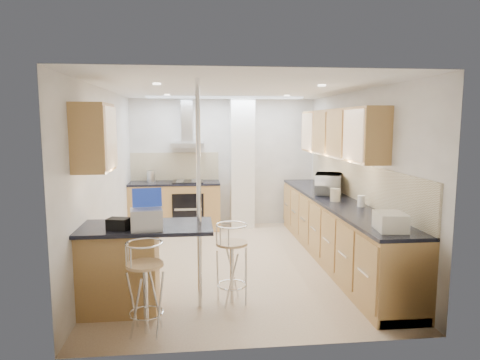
{
  "coord_description": "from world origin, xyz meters",
  "views": [
    {
      "loc": [
        -0.57,
        -6.02,
        2.04
      ],
      "look_at": [
        0.1,
        0.2,
        1.2
      ],
      "focal_mm": 32.0,
      "sensor_mm": 36.0,
      "label": 1
    }
  ],
  "objects": [
    {
      "name": "ground",
      "position": [
        0.0,
        0.0,
        0.0
      ],
      "size": [
        4.8,
        4.8,
        0.0
      ],
      "primitive_type": "plane",
      "color": "tan",
      "rests_on": "ground"
    },
    {
      "name": "room_shell",
      "position": [
        0.32,
        0.38,
        1.54
      ],
      "size": [
        3.64,
        4.84,
        2.51
      ],
      "color": "beige",
      "rests_on": "ground"
    },
    {
      "name": "right_counter",
      "position": [
        1.5,
        0.0,
        0.46
      ],
      "size": [
        0.63,
        4.4,
        0.92
      ],
      "color": "tan",
      "rests_on": "ground"
    },
    {
      "name": "back_counter",
      "position": [
        -0.95,
        2.1,
        0.46
      ],
      "size": [
        1.7,
        0.63,
        0.92
      ],
      "color": "tan",
      "rests_on": "ground"
    },
    {
      "name": "peninsula",
      "position": [
        -1.12,
        -1.45,
        0.48
      ],
      "size": [
        1.47,
        0.72,
        0.94
      ],
      "color": "tan",
      "rests_on": "ground"
    },
    {
      "name": "microwave",
      "position": [
        1.52,
        0.45,
        1.08
      ],
      "size": [
        0.57,
        0.68,
        0.32
      ],
      "primitive_type": "imported",
      "rotation": [
        0.0,
        0.0,
        1.22
      ],
      "color": "white",
      "rests_on": "right_counter"
    },
    {
      "name": "laptop",
      "position": [
        -1.07,
        -1.64,
        1.05
      ],
      "size": [
        0.35,
        0.28,
        0.22
      ],
      "primitive_type": "cube",
      "rotation": [
        0.0,
        0.0,
        0.14
      ],
      "color": "#A0A3A7",
      "rests_on": "peninsula"
    },
    {
      "name": "bag",
      "position": [
        -1.36,
        -1.58,
        1.0
      ],
      "size": [
        0.25,
        0.21,
        0.12
      ],
      "primitive_type": "cube",
      "rotation": [
        0.0,
        0.0,
        -0.27
      ],
      "color": "black",
      "rests_on": "peninsula"
    },
    {
      "name": "bar_stool_near",
      "position": [
        -1.06,
        -2.01,
        0.46
      ],
      "size": [
        0.46,
        0.46,
        0.92
      ],
      "primitive_type": null,
      "rotation": [
        0.0,
        0.0,
        0.27
      ],
      "color": "tan",
      "rests_on": "ground"
    },
    {
      "name": "bar_stool_end",
      "position": [
        -0.17,
        -1.38,
        0.46
      ],
      "size": [
        0.53,
        0.53,
        0.92
      ],
      "primitive_type": null,
      "rotation": [
        0.0,
        0.0,
        0.66
      ],
      "color": "tan",
      "rests_on": "ground"
    },
    {
      "name": "jar_a",
      "position": [
        1.65,
        1.01,
        1.01
      ],
      "size": [
        0.14,
        0.14,
        0.18
      ],
      "primitive_type": "cylinder",
      "rotation": [
        0.0,
        0.0,
        -0.17
      ],
      "color": "silver",
      "rests_on": "right_counter"
    },
    {
      "name": "jar_b",
      "position": [
        1.63,
        1.1,
        1.0
      ],
      "size": [
        0.12,
        0.12,
        0.16
      ],
      "primitive_type": "cylinder",
      "rotation": [
        0.0,
        0.0,
        -0.11
      ],
      "color": "silver",
      "rests_on": "right_counter"
    },
    {
      "name": "jar_c",
      "position": [
        1.42,
        -0.18,
        1.01
      ],
      "size": [
        0.17,
        0.17,
        0.19
      ],
      "primitive_type": "cylinder",
      "rotation": [
        0.0,
        0.0,
        -0.29
      ],
      "color": "#C1B89A",
      "rests_on": "right_counter"
    },
    {
      "name": "jar_d",
      "position": [
        1.64,
        -0.6,
        1.0
      ],
      "size": [
        0.12,
        0.12,
        0.15
      ],
      "primitive_type": "cylinder",
      "rotation": [
        0.0,
        0.0,
        0.17
      ],
      "color": "white",
      "rests_on": "right_counter"
    },
    {
      "name": "bread_bin",
      "position": [
        1.45,
        -1.86,
        1.01
      ],
      "size": [
        0.33,
        0.39,
        0.19
      ],
      "primitive_type": "cube",
      "rotation": [
        0.0,
        0.0,
        -0.13
      ],
      "color": "silver",
      "rests_on": "right_counter"
    },
    {
      "name": "kettle",
      "position": [
        -1.4,
        2.17,
        1.03
      ],
      "size": [
        0.16,
        0.16,
        0.22
      ],
      "primitive_type": "cylinder",
      "color": "silver",
      "rests_on": "back_counter"
    }
  ]
}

